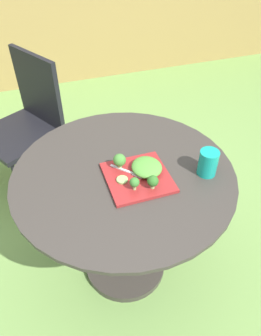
{
  "coord_description": "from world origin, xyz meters",
  "views": [
    {
      "loc": [
        -0.29,
        -0.96,
        1.62
      ],
      "look_at": [
        0.02,
        -0.03,
        0.76
      ],
      "focal_mm": 34.27,
      "sensor_mm": 36.0,
      "label": 1
    }
  ],
  "objects_px": {
    "drinking_glass": "(208,164)",
    "salad_plate": "(138,177)",
    "fork": "(130,172)",
    "patio_chair": "(28,116)"
  },
  "relations": [
    {
      "from": "drinking_glass",
      "to": "salad_plate",
      "type": "bearing_deg",
      "value": 168.44
    },
    {
      "from": "drinking_glass",
      "to": "fork",
      "type": "distance_m",
      "value": 0.32
    },
    {
      "from": "drinking_glass",
      "to": "patio_chair",
      "type": "bearing_deg",
      "value": 123.85
    },
    {
      "from": "patio_chair",
      "to": "salad_plate",
      "type": "bearing_deg",
      "value": -67.47
    },
    {
      "from": "patio_chair",
      "to": "fork",
      "type": "relative_size",
      "value": 7.23
    },
    {
      "from": "fork",
      "to": "patio_chair",
      "type": "bearing_deg",
      "value": 111.97
    },
    {
      "from": "salad_plate",
      "to": "fork",
      "type": "xyz_separation_m",
      "value": [
        -0.02,
        0.03,
        0.01
      ]
    },
    {
      "from": "salad_plate",
      "to": "fork",
      "type": "height_order",
      "value": "fork"
    },
    {
      "from": "patio_chair",
      "to": "drinking_glass",
      "type": "bearing_deg",
      "value": -56.15
    },
    {
      "from": "fork",
      "to": "salad_plate",
      "type": "bearing_deg",
      "value": -53.85
    }
  ]
}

